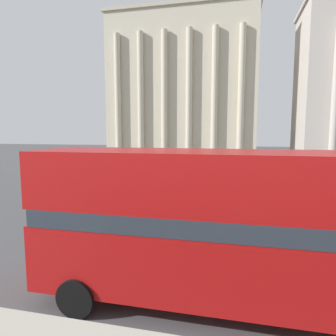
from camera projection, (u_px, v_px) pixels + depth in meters
double_decker_bus at (250, 225)px, 7.47m from camera, size 11.17×2.63×4.16m
plaza_building_left at (185, 91)px, 49.98m from camera, size 23.23×15.16×23.01m
traffic_light_near at (136, 178)px, 13.76m from camera, size 0.42×0.24×3.89m
pedestrian_yellow at (209, 163)px, 35.42m from camera, size 0.32×0.32×1.71m
pedestrian_black at (240, 173)px, 27.29m from camera, size 0.32×0.32×1.66m
pedestrian_grey at (155, 186)px, 20.66m from camera, size 0.32×0.32×1.67m
pedestrian_blue at (154, 171)px, 27.54m from camera, size 0.32×0.32×1.81m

